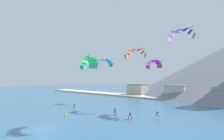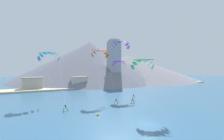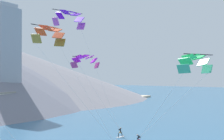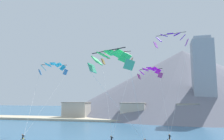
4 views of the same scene
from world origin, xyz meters
The scene contains 8 objects.
kitesurfer_far_left centered at (10.14, 20.81, 0.48)m, with size 1.78×0.84×1.70m.
parafoil_kite_near_trail centered at (-0.07, 26.81, 15.99)m, with size 6.65×11.27×15.78m.
parafoil_kite_mid_center centered at (3.63, 7.04, 11.69)m, with size 5.63×10.36×11.41m.
parafoil_kite_far_left centered at (10.92, 31.90, 20.41)m, with size 7.52×12.33×20.44m.
parafoil_kite_distant_high_outer centered at (6.66, 25.45, 12.42)m, with size 5.01×2.85×2.17m.
shore_building_harbour_front centered at (36.10, 59.11, 1.95)m, with size 8.64×4.88×3.88m.
highrise_tower centered at (22.09, 63.44, 14.14)m, with size 7.00×7.00×28.70m.
mountain_peak_west_ridge centered at (56.50, 106.22, 11.40)m, with size 126.05×126.05×22.80m.
Camera 3 is at (-33.85, -3.63, 10.35)m, focal length 50.00 mm.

